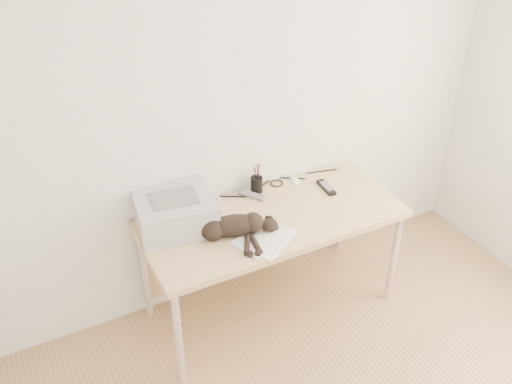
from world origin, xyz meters
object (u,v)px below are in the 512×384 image
desk (266,226)px  printer (175,212)px  mug (212,205)px  cat (231,227)px  mouse (295,179)px  pen_cup (257,184)px

desk → printer: size_ratio=3.27×
desk → mug: (-0.31, 0.12, 0.18)m
printer → cat: size_ratio=0.84×
cat → mug: bearing=107.6°
cat → mouse: size_ratio=6.01×
desk → cat: (-0.30, -0.15, 0.19)m
desk → cat: size_ratio=2.74×
desk → pen_cup: size_ratio=8.08×
printer → mouse: 0.89m
pen_cup → desk: bearing=-101.1°
printer → mouse: bearing=7.1°
mug → mouse: size_ratio=1.10×
pen_cup → mouse: bearing=-2.0°
printer → desk: bearing=-8.6°
cat → mouse: cat is taller
desk → mouse: 0.41m
mug → pen_cup: size_ratio=0.54×
mouse → mug: bearing=-158.3°
printer → mouse: printer is taller
desk → pen_cup: (0.04, 0.20, 0.19)m
pen_cup → mouse: size_ratio=2.04×
cat → mug: cat is taller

